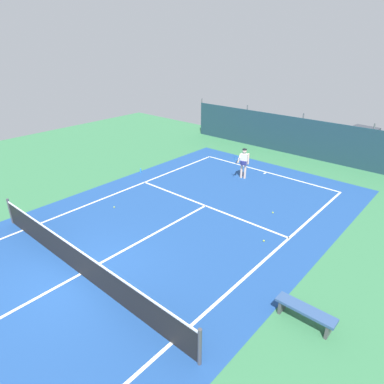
# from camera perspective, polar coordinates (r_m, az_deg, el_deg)

# --- Properties ---
(ground_plane) EXTENTS (36.00, 36.00, 0.00)m
(ground_plane) POSITION_cam_1_polar(r_m,az_deg,el_deg) (11.80, -18.24, -13.02)
(ground_plane) COLOR #387A4C
(court_surface) EXTENTS (11.02, 26.60, 0.01)m
(court_surface) POSITION_cam_1_polar(r_m,az_deg,el_deg) (11.80, -18.24, -13.01)
(court_surface) COLOR #1E478C
(court_surface) RESTS_ON ground
(tennis_net) EXTENTS (10.12, 0.10, 1.10)m
(tennis_net) POSITION_cam_1_polar(r_m,az_deg,el_deg) (11.51, -18.58, -11.00)
(tennis_net) COLOR black
(tennis_net) RESTS_ON ground
(back_fence) EXTENTS (16.30, 0.98, 2.70)m
(back_fence) POSITION_cam_1_polar(r_m,az_deg,el_deg) (23.18, 18.14, 7.76)
(back_fence) COLOR #1E3D4C
(back_fence) RESTS_ON ground
(tennis_player) EXTENTS (0.57, 0.82, 1.64)m
(tennis_player) POSITION_cam_1_polar(r_m,az_deg,el_deg) (18.17, 8.72, 5.15)
(tennis_player) COLOR beige
(tennis_player) RESTS_ON ground
(tennis_ball_near_player) EXTENTS (0.07, 0.07, 0.07)m
(tennis_ball_near_player) POSITION_cam_1_polar(r_m,az_deg,el_deg) (13.05, 12.03, -8.05)
(tennis_ball_near_player) COLOR #CCDB33
(tennis_ball_near_player) RESTS_ON ground
(tennis_ball_midcourt) EXTENTS (0.07, 0.07, 0.07)m
(tennis_ball_midcourt) POSITION_cam_1_polar(r_m,az_deg,el_deg) (15.53, -13.00, -2.51)
(tennis_ball_midcourt) COLOR #CCDB33
(tennis_ball_midcourt) RESTS_ON ground
(tennis_ball_by_sideline) EXTENTS (0.07, 0.07, 0.07)m
(tennis_ball_by_sideline) POSITION_cam_1_polar(r_m,az_deg,el_deg) (15.09, 13.50, -3.40)
(tennis_ball_by_sideline) COLOR #CCDB33
(tennis_ball_by_sideline) RESTS_ON ground
(parked_car) EXTENTS (2.38, 4.38, 1.68)m
(parked_car) POSITION_cam_1_polar(r_m,az_deg,el_deg) (24.51, 26.52, 7.69)
(parked_car) COLOR black
(parked_car) RESTS_ON ground
(courtside_bench) EXTENTS (1.60, 0.40, 0.49)m
(courtside_bench) POSITION_cam_1_polar(r_m,az_deg,el_deg) (9.93, 18.60, -18.62)
(courtside_bench) COLOR #335184
(courtside_bench) RESTS_ON ground
(water_bottle) EXTENTS (0.08, 0.08, 0.24)m
(water_bottle) POSITION_cam_1_polar(r_m,az_deg,el_deg) (19.22, -8.66, 3.58)
(water_bottle) COLOR #338CD8
(water_bottle) RESTS_ON ground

